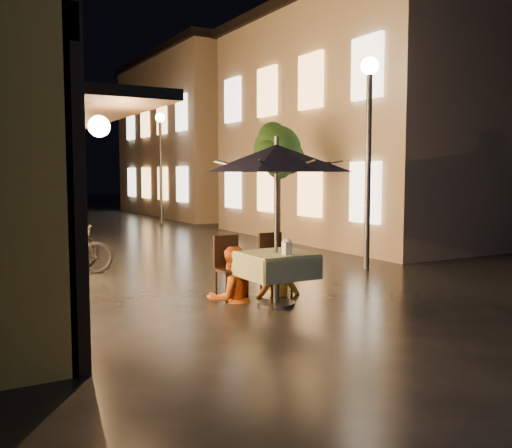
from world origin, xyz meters
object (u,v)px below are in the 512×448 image
table_lantern (287,245)px  person_orange (231,248)px  cafe_table (276,265)px  bicycle_0 (63,250)px  person_yellow (277,249)px  patio_umbrella (276,158)px  streetlamp_near (369,124)px

table_lantern → person_orange: bearing=116.2°
cafe_table → bicycle_0: (-2.25, 4.04, -0.10)m
cafe_table → person_yellow: 0.68m
person_orange → person_yellow: size_ratio=1.10×
patio_umbrella → person_orange: size_ratio=1.52×
patio_umbrella → cafe_table: bearing=180.0°
table_lantern → person_yellow: 0.94m
person_yellow → bicycle_0: size_ratio=0.80×
bicycle_0 → patio_umbrella: bearing=-144.7°
patio_umbrella → table_lantern: 1.26m
cafe_table → bicycle_0: bicycle_0 is taller
table_lantern → person_yellow: (0.36, 0.85, -0.18)m
table_lantern → person_yellow: bearing=66.8°
cafe_table → bicycle_0: 4.62m
streetlamp_near → cafe_table: bearing=-150.6°
table_lantern → person_orange: person_orange is taller
patio_umbrella → bicycle_0: (-2.25, 4.04, -1.66)m
person_yellow → bicycle_0: (-2.61, 3.48, -0.25)m
bicycle_0 → table_lantern: bearing=-146.4°
patio_umbrella → person_yellow: bearing=56.9°
streetlamp_near → patio_umbrella: streetlamp_near is taller
person_orange → bicycle_0: size_ratio=0.88×
person_orange → bicycle_0: (-1.81, 3.44, -0.32)m
streetlamp_near → person_yellow: 3.88m
streetlamp_near → bicycle_0: (-5.55, 2.18, -2.43)m
patio_umbrella → table_lantern: bearing=-90.0°
streetlamp_near → patio_umbrella: bearing=-150.6°
cafe_table → person_orange: (-0.43, 0.59, 0.22)m
person_orange → patio_umbrella: bearing=127.0°
cafe_table → person_orange: size_ratio=0.61×
person_yellow → table_lantern: bearing=77.0°
streetlamp_near → table_lantern: size_ratio=16.92×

